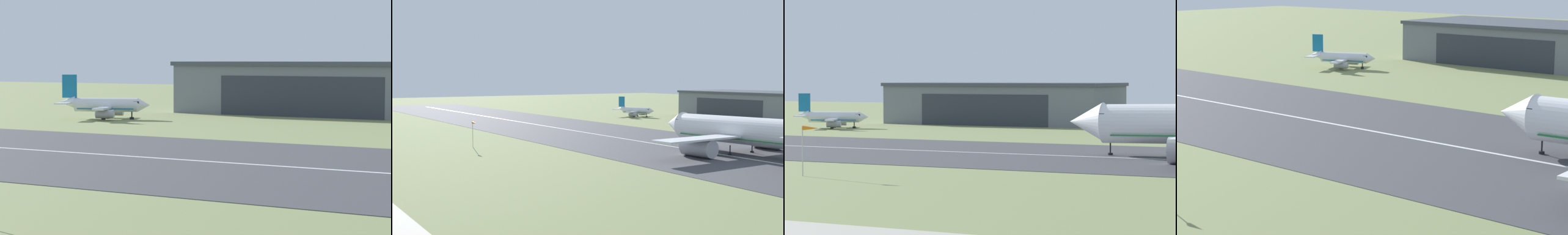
# 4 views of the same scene
# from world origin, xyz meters

# --- Properties ---
(ground_plane) EXTENTS (665.19, 665.19, 0.00)m
(ground_plane) POSITION_xyz_m (0.00, 56.88, 0.00)
(ground_plane) COLOR #7A8451
(runway_strip) EXTENTS (425.19, 50.89, 0.06)m
(runway_strip) POSITION_xyz_m (0.00, 113.76, 0.03)
(runway_strip) COLOR #3D3D42
(runway_strip) RESTS_ON ground_plane
(runway_centreline) EXTENTS (382.67, 0.70, 0.01)m
(runway_centreline) POSITION_xyz_m (0.00, 113.76, 0.07)
(runway_centreline) COLOR silver
(runway_centreline) RESTS_ON runway_strip
(hangar_building) EXTENTS (61.76, 31.73, 11.33)m
(hangar_building) POSITION_xyz_m (-33.68, 209.95, 5.68)
(hangar_building) COLOR slate
(hangar_building) RESTS_ON ground_plane
(airplane_landing) EXTENTS (52.14, 48.92, 19.43)m
(airplane_landing) POSITION_xyz_m (41.83, 118.48, 5.25)
(airplane_landing) COLOR white
(airplane_landing) RESTS_ON ground_plane
(airplane_parked_centre) EXTENTS (19.14, 17.18, 8.80)m
(airplane_parked_centre) POSITION_xyz_m (-64.06, 169.24, 2.73)
(airplane_parked_centre) COLOR silver
(airplane_parked_centre) RESTS_ON ground_plane
(windsock_pole) EXTENTS (2.62, 0.66, 6.55)m
(windsock_pole) POSITION_xyz_m (-2.73, 70.68, 5.86)
(windsock_pole) COLOR #B7B7BC
(windsock_pole) RESTS_ON ground_plane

